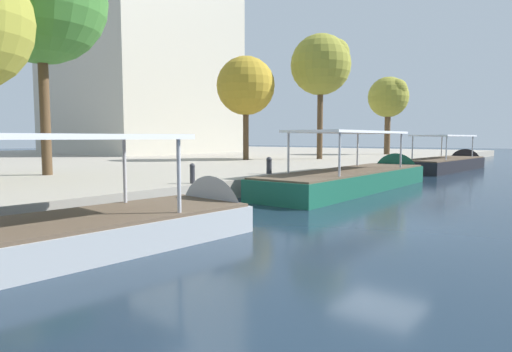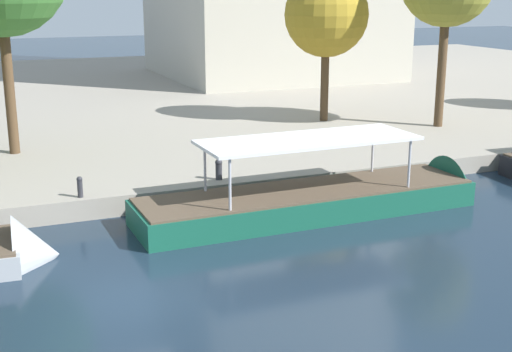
{
  "view_description": "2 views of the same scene",
  "coord_description": "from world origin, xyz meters",
  "px_view_note": "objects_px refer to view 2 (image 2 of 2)",
  "views": [
    {
      "loc": [
        -12.32,
        -5.05,
        2.67
      ],
      "look_at": [
        2.61,
        6.85,
        0.98
      ],
      "focal_mm": 30.53,
      "sensor_mm": 36.0,
      "label": 1
    },
    {
      "loc": [
        -3.84,
        -18.11,
        8.51
      ],
      "look_at": [
        5.93,
        5.35,
        1.66
      ],
      "focal_mm": 49.29,
      "sensor_mm": 36.0,
      "label": 2
    }
  ],
  "objects_px": {
    "mooring_bollard_1": "(219,169)",
    "tree_5": "(328,16)",
    "mooring_bollard_0": "(80,186)",
    "tour_boat_2": "(332,202)"
  },
  "relations": [
    {
      "from": "mooring_bollard_1",
      "to": "tree_5",
      "type": "relative_size",
      "value": 0.1
    },
    {
      "from": "mooring_bollard_0",
      "to": "mooring_bollard_1",
      "type": "xyz_separation_m",
      "value": [
        5.69,
        0.37,
        0.03
      ]
    },
    {
      "from": "tour_boat_2",
      "to": "tree_5",
      "type": "height_order",
      "value": "tree_5"
    },
    {
      "from": "tour_boat_2",
      "to": "mooring_bollard_1",
      "type": "bearing_deg",
      "value": 136.02
    },
    {
      "from": "tour_boat_2",
      "to": "mooring_bollard_1",
      "type": "xyz_separation_m",
      "value": [
        -3.51,
        3.3,
        0.91
      ]
    },
    {
      "from": "mooring_bollard_0",
      "to": "tree_5",
      "type": "xyz_separation_m",
      "value": [
        16.14,
        10.65,
        5.65
      ]
    },
    {
      "from": "tour_boat_2",
      "to": "tree_5",
      "type": "distance_m",
      "value": 16.59
    },
    {
      "from": "mooring_bollard_0",
      "to": "tree_5",
      "type": "height_order",
      "value": "tree_5"
    },
    {
      "from": "mooring_bollard_0",
      "to": "tree_5",
      "type": "relative_size",
      "value": 0.1
    },
    {
      "from": "tour_boat_2",
      "to": "mooring_bollard_0",
      "type": "bearing_deg",
      "value": 161.63
    }
  ]
}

